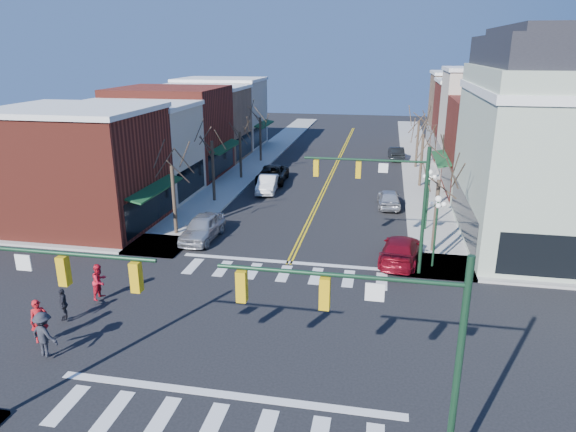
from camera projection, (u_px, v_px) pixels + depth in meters
The scene contains 36 objects.
ground at pixel (257, 330), 22.97m from camera, with size 160.00×160.00×0.00m, color black.
sidewalk_left at pixel (214, 197), 43.18m from camera, with size 3.50×70.00×0.15m, color #9E9B93.
sidewalk_right at pixel (428, 209), 40.05m from camera, with size 3.50×70.00×0.15m, color #9E9B93.
bldg_left_brick_a at pixel (80, 170), 35.47m from camera, with size 10.00×8.50×8.00m, color maroon.
bldg_left_stucco_a at pixel (133, 153), 42.78m from camera, with size 10.00×7.00×7.50m, color #C0B39F.
bldg_left_brick_b at pixel (171, 132), 50.10m from camera, with size 10.00×9.00×8.50m, color maroon.
bldg_left_tan at pixel (201, 124), 57.91m from camera, with size 10.00×7.50×7.80m, color #9A7355.
bldg_left_stucco_b at pixel (222, 114), 65.08m from camera, with size 10.00×8.00×8.20m, color #C0B39F.
bldg_right_brick_a at pixel (511, 149), 42.98m from camera, with size 10.00×8.50×8.00m, color maroon.
bldg_right_stucco at pixel (495, 124), 49.91m from camera, with size 10.00×7.00×10.00m, color #C0B39F.
bldg_right_brick_b at pixel (481, 122), 57.14m from camera, with size 10.00×8.00×8.50m, color maroon.
bldg_right_tan at pixel (471, 111), 64.53m from camera, with size 10.00×8.00×9.00m, color #9A7355.
victorian_corner at pixel (573, 140), 31.48m from camera, with size 12.25×14.25×13.30m.
traffic_mast_near_left at pixel (18, 301), 15.59m from camera, with size 6.60×0.28×7.20m.
traffic_mast_near_right at pixel (388, 338), 13.61m from camera, with size 6.60×0.28×7.20m.
traffic_mast_far_right at pixel (390, 192), 27.42m from camera, with size 6.60×0.28×7.20m.
lamppost_corner at pixel (436, 219), 28.51m from camera, with size 0.36×0.36×4.33m.
lamppost_midblock at pixel (429, 189), 34.58m from camera, with size 0.36×0.36×4.33m.
tree_left_a at pixel (174, 201), 34.00m from camera, with size 0.24×0.24×4.76m, color #382B21.
tree_left_b at pixel (213, 172), 41.43m from camera, with size 0.24×0.24×5.04m, color #382B21.
tree_left_c at pixel (240, 156), 48.97m from camera, with size 0.24×0.24×4.55m, color #382B21.
tree_left_d at pixel (260, 140), 56.38m from camera, with size 0.24×0.24×4.90m, color #382B21.
tree_right_a at pixel (436, 217), 31.01m from camera, with size 0.24×0.24×4.62m, color #382B21.
tree_right_b at pixel (427, 181), 38.39m from camera, with size 0.24×0.24×5.18m, color #382B21.
tree_right_c at pixel (421, 161), 45.92m from camera, with size 0.24×0.24×4.83m, color #382B21.
tree_right_d at pixel (417, 145), 53.36m from camera, with size 0.24×0.24×4.97m, color #382B21.
car_left_near at pixel (202, 228), 33.67m from camera, with size 1.92×4.77×1.63m, color #B7B8BC.
car_left_mid at pixel (267, 184), 44.85m from camera, with size 1.54×4.40×1.45m, color white.
car_left_far at pixel (272, 174), 48.10m from camera, with size 2.53×5.49×1.52m, color black.
car_right_near at pixel (401, 250), 30.11m from camera, with size 2.11×5.19×1.51m, color maroon.
car_right_mid at pixel (389, 198), 40.61m from camera, with size 1.70×4.22×1.44m, color silver.
car_right_far at pixel (396, 153), 58.12m from camera, with size 1.54×4.40×1.45m, color black.
pedestrian_red_a at pixel (39, 321), 21.56m from camera, with size 0.70×0.46×1.91m, color #A91218.
pedestrian_red_b at pixel (100, 281), 25.33m from camera, with size 0.88×0.69×1.82m, color red.
pedestrian_dark_a at pixel (63, 304), 23.41m from camera, with size 0.89×0.37×1.52m, color black.
pedestrian_dark_b at pixel (44, 334), 20.53m from camera, with size 1.25×0.72×1.93m, color #22232A.
Camera 1 is at (5.18, -19.62, 12.01)m, focal length 32.00 mm.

